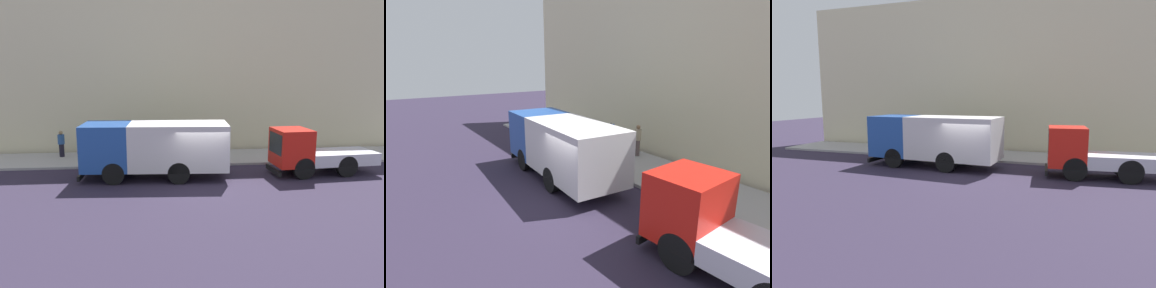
{
  "view_description": "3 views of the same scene",
  "coord_description": "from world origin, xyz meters",
  "views": [
    {
      "loc": [
        -17.81,
        2.15,
        5.4
      ],
      "look_at": [
        0.63,
        0.4,
        1.75
      ],
      "focal_mm": 36.12,
      "sensor_mm": 36.0,
      "label": 1
    },
    {
      "loc": [
        -5.97,
        -9.37,
        5.28
      ],
      "look_at": [
        1.63,
        1.89,
        1.58
      ],
      "focal_mm": 29.05,
      "sensor_mm": 36.0,
      "label": 2
    },
    {
      "loc": [
        -15.51,
        -4.94,
        3.8
      ],
      "look_at": [
        0.7,
        0.45,
        1.36
      ],
      "focal_mm": 30.96,
      "sensor_mm": 36.0,
      "label": 3
    }
  ],
  "objects": [
    {
      "name": "street_sign_post",
      "position": [
        3.47,
        1.82,
        1.46
      ],
      "size": [
        0.44,
        0.08,
        2.23
      ],
      "color": "#4C5156",
      "rests_on": "sidewalk"
    },
    {
      "name": "pedestrian_walking",
      "position": [
        5.96,
        2.46,
        1.05
      ],
      "size": [
        0.46,
        0.46,
        1.73
      ],
      "rotation": [
        0.0,
        0.0,
        0.37
      ],
      "color": "#5A4948",
      "rests_on": "sidewalk"
    },
    {
      "name": "ground",
      "position": [
        0.0,
        0.0,
        0.0
      ],
      "size": [
        80.0,
        80.0,
        0.0
      ],
      "primitive_type": "plane",
      "color": "#2C2439"
    },
    {
      "name": "pedestrian_standing",
      "position": [
        4.58,
        5.18,
        1.07
      ],
      "size": [
        0.49,
        0.49,
        1.75
      ],
      "rotation": [
        0.0,
        0.0,
        2.52
      ],
      "color": "black",
      "rests_on": "sidewalk"
    },
    {
      "name": "pedestrian_third",
      "position": [
        5.6,
        7.83,
        0.95
      ],
      "size": [
        0.47,
        0.47,
        1.58
      ],
      "rotation": [
        0.0,
        0.0,
        2.93
      ],
      "color": "black",
      "rests_on": "sidewalk"
    },
    {
      "name": "building_facade",
      "position": [
        7.27,
        0.0,
        5.31
      ],
      "size": [
        0.5,
        30.0,
        10.62
      ],
      "primitive_type": "cube",
      "color": "beige",
      "rests_on": "ground"
    },
    {
      "name": "small_flatbed_truck",
      "position": [
        0.88,
        -5.8,
        1.13
      ],
      "size": [
        2.34,
        5.58,
        2.39
      ],
      "rotation": [
        0.0,
        0.0,
        0.08
      ],
      "color": "red",
      "rests_on": "ground"
    },
    {
      "name": "large_utility_truck",
      "position": [
        0.94,
        2.2,
        1.6
      ],
      "size": [
        2.89,
        7.3,
        2.75
      ],
      "rotation": [
        0.0,
        0.0,
        -0.06
      ],
      "color": "#204A9A",
      "rests_on": "ground"
    },
    {
      "name": "sidewalk",
      "position": [
        4.88,
        0.0,
        0.07
      ],
      "size": [
        3.77,
        30.0,
        0.13
      ],
      "primitive_type": "cube",
      "color": "#A7A3A2",
      "rests_on": "ground"
    },
    {
      "name": "traffic_cone_orange",
      "position": [
        3.39,
        5.23,
        0.42
      ],
      "size": [
        0.4,
        0.4,
        0.58
      ],
      "primitive_type": "cone",
      "color": "orange",
      "rests_on": "sidewalk"
    }
  ]
}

